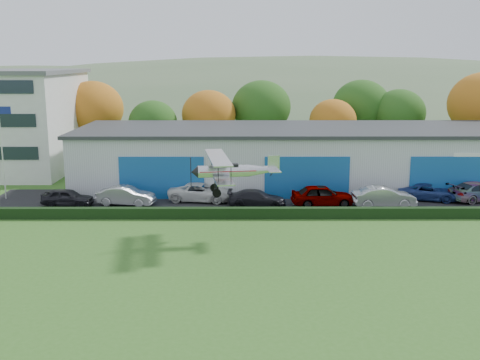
{
  "coord_description": "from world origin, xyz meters",
  "views": [
    {
      "loc": [
        -0.68,
        -23.73,
        11.34
      ],
      "look_at": [
        -0.56,
        12.76,
        3.6
      ],
      "focal_mm": 42.36,
      "sensor_mm": 36.0,
      "label": 1
    }
  ],
  "objects_px": {
    "car_1": "(126,196)",
    "car_3": "(257,198)",
    "car_2": "(201,192)",
    "flagpole": "(3,142)",
    "car_0": "(68,197)",
    "hangar": "(299,156)",
    "car_7": "(479,191)",
    "car_4": "(322,195)",
    "biplane": "(231,170)",
    "car_5": "(384,197)",
    "car_6": "(428,192)"
  },
  "relations": [
    {
      "from": "car_0",
      "to": "biplane",
      "type": "distance_m",
      "value": 15.78
    },
    {
      "from": "car_2",
      "to": "car_5",
      "type": "xyz_separation_m",
      "value": [
        14.46,
        -1.93,
        0.08
      ]
    },
    {
      "from": "car_1",
      "to": "car_2",
      "type": "height_order",
      "value": "car_1"
    },
    {
      "from": "hangar",
      "to": "flagpole",
      "type": "distance_m",
      "value": 25.68
    },
    {
      "from": "car_6",
      "to": "car_7",
      "type": "bearing_deg",
      "value": -77.83
    },
    {
      "from": "car_7",
      "to": "car_1",
      "type": "bearing_deg",
      "value": 73.26
    },
    {
      "from": "car_2",
      "to": "biplane",
      "type": "bearing_deg",
      "value": -156.61
    },
    {
      "from": "hangar",
      "to": "car_1",
      "type": "height_order",
      "value": "hangar"
    },
    {
      "from": "hangar",
      "to": "car_0",
      "type": "bearing_deg",
      "value": -156.56
    },
    {
      "from": "car_0",
      "to": "car_1",
      "type": "distance_m",
      "value": 4.57
    },
    {
      "from": "car_6",
      "to": "biplane",
      "type": "height_order",
      "value": "biplane"
    },
    {
      "from": "car_1",
      "to": "car_6",
      "type": "relative_size",
      "value": 0.95
    },
    {
      "from": "hangar",
      "to": "car_0",
      "type": "distance_m",
      "value": 20.98
    },
    {
      "from": "car_0",
      "to": "flagpole",
      "type": "bearing_deg",
      "value": 74.08
    },
    {
      "from": "flagpole",
      "to": "car_4",
      "type": "bearing_deg",
      "value": -5.02
    },
    {
      "from": "car_4",
      "to": "car_2",
      "type": "bearing_deg",
      "value": 77.48
    },
    {
      "from": "car_1",
      "to": "car_3",
      "type": "relative_size",
      "value": 1.0
    },
    {
      "from": "car_2",
      "to": "hangar",
      "type": "bearing_deg",
      "value": -44.14
    },
    {
      "from": "hangar",
      "to": "car_2",
      "type": "distance_m",
      "value": 11.2
    },
    {
      "from": "car_2",
      "to": "car_4",
      "type": "height_order",
      "value": "car_4"
    },
    {
      "from": "car_3",
      "to": "car_4",
      "type": "bearing_deg",
      "value": -82.81
    },
    {
      "from": "car_1",
      "to": "car_2",
      "type": "xyz_separation_m",
      "value": [
        5.87,
        1.28,
        -0.02
      ]
    },
    {
      "from": "hangar",
      "to": "car_7",
      "type": "height_order",
      "value": "hangar"
    },
    {
      "from": "flagpole",
      "to": "car_7",
      "type": "bearing_deg",
      "value": -1.08
    },
    {
      "from": "car_1",
      "to": "car_7",
      "type": "relative_size",
      "value": 0.85
    },
    {
      "from": "flagpole",
      "to": "car_5",
      "type": "xyz_separation_m",
      "value": [
        30.61,
        -2.7,
        -3.93
      ]
    },
    {
      "from": "car_2",
      "to": "car_3",
      "type": "height_order",
      "value": "car_2"
    },
    {
      "from": "car_1",
      "to": "hangar",
      "type": "bearing_deg",
      "value": -51.67
    },
    {
      "from": "car_1",
      "to": "biplane",
      "type": "relative_size",
      "value": 0.69
    },
    {
      "from": "car_3",
      "to": "car_5",
      "type": "bearing_deg",
      "value": -86.87
    },
    {
      "from": "car_3",
      "to": "car_2",
      "type": "bearing_deg",
      "value": 71.97
    },
    {
      "from": "car_3",
      "to": "car_0",
      "type": "bearing_deg",
      "value": 92.88
    },
    {
      "from": "car_2",
      "to": "car_7",
      "type": "height_order",
      "value": "car_7"
    },
    {
      "from": "hangar",
      "to": "biplane",
      "type": "xyz_separation_m",
      "value": [
        -6.13,
        -16.36,
        1.85
      ]
    },
    {
      "from": "car_6",
      "to": "car_2",
      "type": "bearing_deg",
      "value": 106.86
    },
    {
      "from": "car_7",
      "to": "biplane",
      "type": "distance_m",
      "value": 22.68
    },
    {
      "from": "car_3",
      "to": "car_7",
      "type": "bearing_deg",
      "value": -80.44
    },
    {
      "from": "car_0",
      "to": "car_3",
      "type": "xyz_separation_m",
      "value": [
        14.95,
        -0.24,
        -0.03
      ]
    },
    {
      "from": "car_1",
      "to": "car_5",
      "type": "xyz_separation_m",
      "value": [
        20.33,
        -0.65,
        0.06
      ]
    },
    {
      "from": "car_1",
      "to": "biplane",
      "type": "xyz_separation_m",
      "value": [
        8.48,
        -8.34,
        3.71
      ]
    },
    {
      "from": "car_4",
      "to": "car_5",
      "type": "xyz_separation_m",
      "value": [
        4.76,
        -0.43,
        -0.02
      ]
    },
    {
      "from": "car_4",
      "to": "car_7",
      "type": "height_order",
      "value": "car_4"
    },
    {
      "from": "car_6",
      "to": "car_0",
      "type": "bearing_deg",
      "value": 109.61
    },
    {
      "from": "flagpole",
      "to": "hangar",
      "type": "bearing_deg",
      "value": 13.51
    },
    {
      "from": "car_4",
      "to": "car_7",
      "type": "distance_m",
      "value": 13.19
    },
    {
      "from": "flagpole",
      "to": "car_4",
      "type": "distance_m",
      "value": 26.24
    },
    {
      "from": "flagpole",
      "to": "car_4",
      "type": "height_order",
      "value": "flagpole"
    },
    {
      "from": "car_1",
      "to": "car_3",
      "type": "distance_m",
      "value": 10.4
    },
    {
      "from": "flagpole",
      "to": "car_0",
      "type": "height_order",
      "value": "flagpole"
    },
    {
      "from": "hangar",
      "to": "car_1",
      "type": "distance_m",
      "value": 16.77
    }
  ]
}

